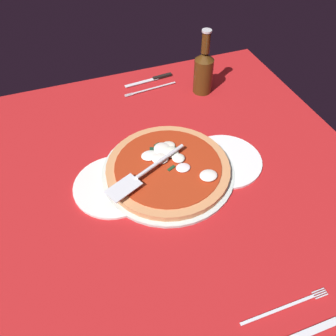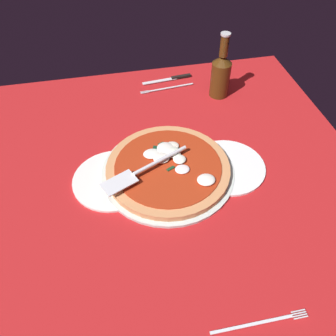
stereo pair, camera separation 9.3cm
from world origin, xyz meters
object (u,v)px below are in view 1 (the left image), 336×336
object	(u,v)px
pizza	(168,167)
pizza_server	(145,172)
dinner_plate_right	(225,161)
place_setting_near	(285,325)
place_setting_far	(152,85)
beer_bottle	(204,70)
dinner_plate_left	(114,186)

from	to	relation	value
pizza	pizza_server	xyz separation A→B (cm)	(-7.05, -1.85, 2.67)
dinner_plate_right	place_setting_near	size ratio (longest dim) A/B	0.98
dinner_plate_right	pizza_server	bearing A→B (deg)	-179.41
place_setting_far	dinner_plate_right	bearing A→B (deg)	93.99
dinner_plate_right	place_setting_near	distance (cm)	45.29
place_setting_near	place_setting_far	world-z (taller)	same
pizza	beer_bottle	xyz separation A→B (cm)	(24.61, 32.40, 6.15)
pizza	dinner_plate_right	bearing A→B (deg)	-5.59
pizza_server	place_setting_near	size ratio (longest dim) A/B	1.14
place_setting_near	beer_bottle	distance (cm)	80.65
dinner_plate_left	pizza_server	distance (cm)	9.52
pizza	pizza_server	size ratio (longest dim) A/B	1.38
dinner_plate_left	place_setting_near	distance (cm)	51.34
dinner_plate_right	pizza	xyz separation A→B (cm)	(-16.47, 1.61, 1.73)
dinner_plate_right	place_setting_far	bearing A→B (deg)	99.42
pizza	place_setting_near	distance (cm)	46.59
pizza_server	beer_bottle	xyz separation A→B (cm)	(31.66, 34.25, 3.48)
place_setting_far	beer_bottle	world-z (taller)	beer_bottle
place_setting_near	pizza_server	bearing A→B (deg)	108.78
dinner_plate_left	pizza_server	xyz separation A→B (cm)	(8.20, -1.98, 4.40)
place_setting_near	place_setting_far	bearing A→B (deg)	89.49
pizza	place_setting_far	size ratio (longest dim) A/B	1.69
dinner_plate_left	dinner_plate_right	size ratio (longest dim) A/B	1.03
pizza_server	beer_bottle	size ratio (longest dim) A/B	1.09
dinner_plate_right	pizza_server	xyz separation A→B (cm)	(-23.52, -0.24, 4.40)
dinner_plate_right	place_setting_far	distance (cm)	44.32
beer_bottle	dinner_plate_left	bearing A→B (deg)	-141.01
place_setting_near	pizza	bearing A→B (deg)	99.78
dinner_plate_left	beer_bottle	world-z (taller)	beer_bottle
dinner_plate_right	pizza	size ratio (longest dim) A/B	0.62
pizza	place_setting_far	distance (cm)	43.15
dinner_plate_left	place_setting_near	size ratio (longest dim) A/B	1.00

